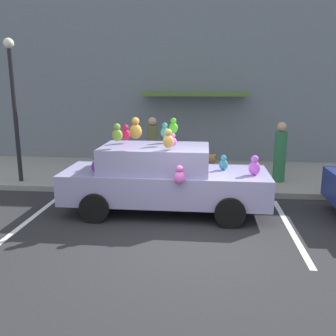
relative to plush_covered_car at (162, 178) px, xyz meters
name	(u,v)px	position (x,y,z in m)	size (l,w,h in m)	color
ground_plane	(189,244)	(0.71, -1.76, -0.81)	(60.00, 60.00, 0.00)	#262628
sidewalk	(197,175)	(0.71, 3.24, -0.73)	(24.00, 4.00, 0.15)	gray
storefront_building	(200,75)	(0.71, 5.38, 2.39)	(24.00, 1.25, 6.40)	slate
parking_stripe_front	(290,228)	(2.75, -0.76, -0.81)	(0.12, 3.60, 0.01)	silver
parking_stripe_rear	(32,218)	(-2.85, -0.76, -0.81)	(0.12, 3.60, 0.01)	silver
plush_covered_car	(162,178)	(0.00, 0.00, 0.00)	(4.64, 1.97, 2.23)	#968FBF
teddy_bear_on_sidewalk	(210,169)	(1.12, 2.20, -0.28)	(0.43, 0.36, 0.82)	#9E723D
street_lamp_post	(13,96)	(-4.34, 1.74, 1.76)	(0.28, 0.28, 3.96)	black
pedestrian_near_shopfront	(153,146)	(-0.70, 3.28, 0.16)	(0.34, 0.34, 1.74)	#606538
pedestrian_walking_past	(280,154)	(3.09, 2.47, 0.15)	(0.34, 0.34, 1.71)	#2B6E41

